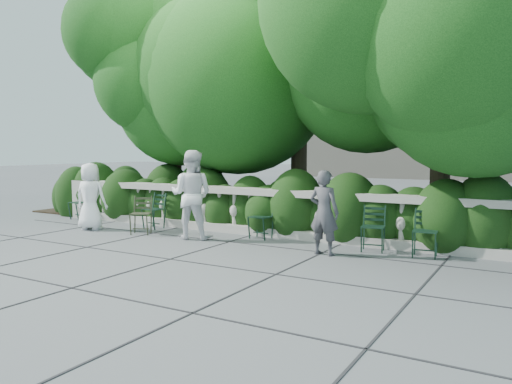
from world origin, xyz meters
The scene contains 13 objects.
ground centered at (0.00, 0.00, 0.00)m, with size 90.00×90.00×0.00m, color #505357.
balustrade centered at (0.00, 1.80, 0.49)m, with size 12.00×0.44×1.00m.
shrub_hedge centered at (0.00, 3.00, 0.00)m, with size 15.00×2.60×1.70m, color black, non-canonical shape.
tree_canopy centered at (0.69, 3.19, 3.96)m, with size 15.04×6.52×6.78m.
chair_a centered at (-5.60, 1.31, 0.00)m, with size 0.44×0.48×0.84m, color black, non-canonical shape.
chair_c centered at (-2.94, 1.19, 0.00)m, with size 0.44×0.48×0.84m, color black, non-canonical shape.
chair_d centered at (-0.15, 1.30, 0.00)m, with size 0.44×0.48×0.84m, color black, non-canonical shape.
chair_e centered at (2.26, 1.19, 0.00)m, with size 0.44×0.48×0.84m, color black, non-canonical shape.
chair_f centered at (3.16, 1.17, 0.00)m, with size 0.44×0.48×0.84m, color black, non-canonical shape.
chair_weathered centered at (-2.57, 0.46, 0.00)m, with size 0.44×0.48×0.84m, color black, non-canonical shape.
person_businessman centered at (-4.04, 0.47, 0.76)m, with size 0.74×0.48×1.52m, color white.
person_woman_grey centered at (1.58, 0.63, 0.74)m, with size 0.54×0.35×1.48m, color #424147.
person_casual_man centered at (-1.37, 0.73, 0.91)m, with size 0.88×0.69×1.81m, color white.
Camera 1 is at (4.86, -7.35, 1.85)m, focal length 35.00 mm.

